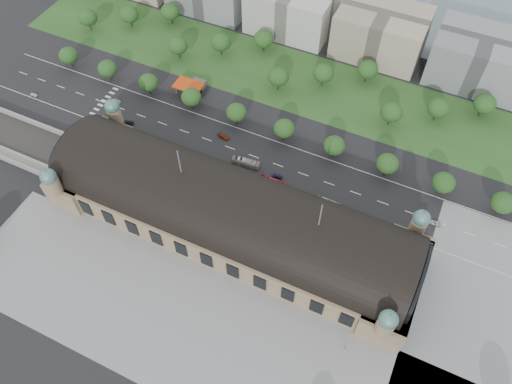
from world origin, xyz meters
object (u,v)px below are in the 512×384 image
at_px(traffic_car_4, 277,176).
at_px(parked_car_1, 106,125).
at_px(petrol_station, 194,85).
at_px(parked_car_3, 143,147).
at_px(traffic_car_0, 34,95).
at_px(bus_east, 328,203).
at_px(parked_car_5, 179,154).
at_px(traffic_car_1, 116,101).
at_px(traffic_car_2, 128,123).
at_px(traffic_car_6, 435,223).
at_px(parked_car_0, 121,137).
at_px(bus_mid, 246,163).
at_px(pedestrian_0, 345,348).
at_px(parked_car_6, 220,168).
at_px(parked_car_2, 141,138).
at_px(bus_west, 272,182).
at_px(parked_car_4, 167,148).
at_px(traffic_car_3, 224,137).

height_order(traffic_car_4, parked_car_1, traffic_car_4).
distance_m(petrol_station, parked_car_3, 44.39).
bearing_deg(traffic_car_0, bus_east, 90.72).
bearing_deg(bus_east, parked_car_5, 93.14).
bearing_deg(parked_car_1, traffic_car_1, 167.82).
distance_m(traffic_car_2, traffic_car_6, 144.92).
xyz_separation_m(parked_car_0, bus_east, (99.91, 5.13, 0.84)).
relative_size(bus_mid, pedestrian_0, 8.10).
height_order(traffic_car_4, parked_car_5, parked_car_5).
bearing_deg(parked_car_1, traffic_car_6, 64.61).
bearing_deg(parked_car_3, traffic_car_4, 60.98).
bearing_deg(traffic_car_4, parked_car_6, -79.65).
height_order(traffic_car_6, parked_car_2, parked_car_2).
xyz_separation_m(parked_car_5, bus_west, (44.70, 2.68, 0.86)).
bearing_deg(bus_mid, parked_car_0, 93.98).
distance_m(parked_car_0, parked_car_4, 23.27).
distance_m(parked_car_2, parked_car_5, 20.90).
xyz_separation_m(parked_car_0, bus_mid, (59.43, 10.06, 1.05)).
bearing_deg(parked_car_0, traffic_car_1, -171.12).
bearing_deg(parked_car_6, traffic_car_3, 167.27).
distance_m(traffic_car_2, bus_mid, 61.47).
height_order(traffic_car_2, bus_mid, bus_mid).
height_order(traffic_car_2, parked_car_4, parked_car_4).
bearing_deg(parked_car_1, petrol_station, 118.24).
xyz_separation_m(traffic_car_0, traffic_car_6, (198.08, 9.69, -0.02)).
xyz_separation_m(traffic_car_0, bus_west, (129.69, -0.23, 1.02)).
distance_m(traffic_car_2, parked_car_2, 12.35).
xyz_separation_m(traffic_car_4, parked_car_3, (-62.11, -10.51, -0.17)).
distance_m(parked_car_1, bus_west, 84.89).
bearing_deg(bus_east, traffic_car_6, -76.03).
bearing_deg(parked_car_2, traffic_car_0, -128.64).
bearing_deg(traffic_car_4, parked_car_3, -84.93).
bearing_deg(traffic_car_6, bus_west, -86.84).
bearing_deg(pedestrian_0, bus_mid, 145.97).
bearing_deg(parked_car_6, parked_car_4, -125.23).
bearing_deg(bus_east, bus_west, 90.95).
bearing_deg(pedestrian_0, bus_east, 123.50).
distance_m(traffic_car_0, traffic_car_1, 42.05).
bearing_deg(parked_car_4, traffic_car_3, 109.34).
bearing_deg(petrol_station, parked_car_6, -48.50).
bearing_deg(parked_car_0, parked_car_4, 67.31).
distance_m(traffic_car_3, parked_car_4, 26.48).
xyz_separation_m(traffic_car_1, pedestrian_0, (141.98, -68.37, 0.08)).
xyz_separation_m(parked_car_0, pedestrian_0, (126.47, -49.42, 0.08)).
bearing_deg(parked_car_1, traffic_car_2, 95.34).
xyz_separation_m(traffic_car_0, parked_car_6, (105.57, -2.23, 0.07)).
xyz_separation_m(traffic_car_4, bus_west, (-0.38, -4.51, 0.88)).
xyz_separation_m(parked_car_2, bus_mid, (50.64, 6.93, 1.02)).
xyz_separation_m(parked_car_3, bus_west, (61.73, 6.00, 1.05)).
bearing_deg(bus_mid, parked_car_3, 97.52).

